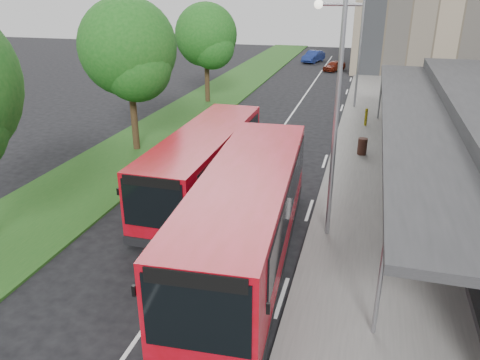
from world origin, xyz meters
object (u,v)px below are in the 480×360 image
Objects in this scene: bus_second at (205,164)px; bus_main at (247,217)px; lamp_post_far at (359,43)px; litter_bin at (362,146)px; car_near at (334,66)px; lamp_post_near at (334,110)px; tree_mid at (129,54)px; tree_far at (206,39)px; bollard at (366,117)px; car_far at (313,56)px.

bus_main is at bearing -56.08° from bus_second.
lamp_post_far is 11.60m from litter_bin.
car_near is at bearing 87.06° from bus_main.
lamp_post_near and lamp_post_far have the same top height.
bus_second reaches higher than car_near.
lamp_post_near reaches higher than litter_bin.
tree_mid is at bearing 139.90° from bus_second.
bus_main is at bearing -64.27° from car_near.
bus_second is 9.50m from litter_bin.
tree_mid is at bearing -80.64° from car_near.
lamp_post_far is at bearing 4.87° from tree_far.
bus_main is 12.90× the size of litter_bin.
tree_mid is 17.08m from lamp_post_far.
tree_mid is 2.53× the size of car_near.
bus_second is 9.14× the size of bollard.
lamp_post_near reaches higher than bollard.
tree_mid is 15.20m from bollard.
car_far is (-2.96, 5.58, 0.13)m from car_near.
bus_main reaches higher than car_near.
bus_second reaches higher than car_far.
bollard is 0.27× the size of car_far.
lamp_post_far is 1.95× the size of car_far.
tree_far is at bearing -175.13° from lamp_post_far.
bus_main reaches higher than litter_bin.
tree_far is 11.17m from lamp_post_far.
lamp_post_near reaches higher than bus_main.
bus_second is (-5.39, 2.22, -3.25)m from lamp_post_near.
bollard reaches higher than litter_bin.
car_far is at bearing 104.66° from lamp_post_far.
tree_mid reaches higher than bus_main.
tree_far is at bearing -87.36° from car_far.
litter_bin is (6.38, 6.98, -0.88)m from bus_second.
bus_main is 1.12× the size of bus_second.
tree_mid is 0.80× the size of bus_second.
car_near is at bearing 74.41° from tree_mid.
bus_second is 11.53× the size of litter_bin.
bus_main is 5.48m from bus_second.
lamp_post_near is 9.10× the size of litter_bin.
litter_bin is at bearing 70.21° from bus_main.
lamp_post_far reaches higher than tree_far.
lamp_post_near reaches higher than bus_second.
bus_main is at bearing -46.79° from tree_mid.
bus_main is 3.55× the size of car_near.
car_near is at bearing 94.47° from lamp_post_near.
car_far is (-6.81, 33.04, 0.08)m from litter_bin.
bollard is at bearing 86.13° from lamp_post_near.
car_near reaches higher than litter_bin.
car_near is (-3.85, 27.46, -0.05)m from litter_bin.
lamp_post_near is at bearing -90.00° from lamp_post_far.
tree_mid is at bearing -90.00° from tree_far.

